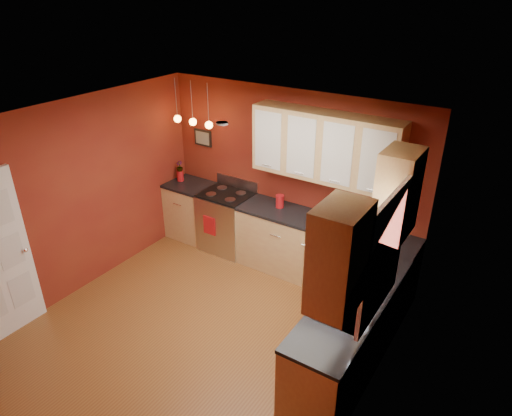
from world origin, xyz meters
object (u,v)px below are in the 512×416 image
Objects in this scene: red_canister at (280,201)px; soap_pump at (363,311)px; coffee_maker at (376,224)px; sink at (348,310)px; gas_range at (227,221)px.

soap_pump reaches higher than red_canister.
coffee_maker is at bearing 106.17° from soap_pump.
sink reaches higher than soap_pump.
coffee_maker reaches higher than red_canister.
gas_range is 1.07m from red_canister.
red_canister is (0.91, 0.07, 0.55)m from gas_range.
gas_range is at bearing -175.83° from red_canister.
gas_range is 1.59× the size of sink.
red_canister is 1.41m from coffee_maker.
gas_range is at bearing 150.22° from sink.
coffee_maker is (1.41, 0.04, 0.03)m from red_canister.
red_canister is at bearing 4.17° from gas_range.
red_canister is at bearing 162.40° from coffee_maker.
sink is at bearing -98.46° from coffee_maker.
red_canister is at bearing 138.88° from soap_pump.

